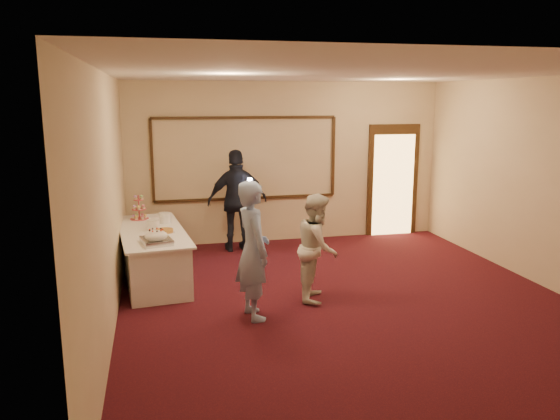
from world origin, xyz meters
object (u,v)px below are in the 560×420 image
at_px(buffet_table, 153,255).
at_px(pavlova_tray, 156,238).
at_px(tart, 165,231).
at_px(guest, 237,201).
at_px(woman, 318,247).
at_px(plate_stack_b, 165,218).
at_px(plate_stack_a, 153,225).
at_px(cupcake_stand, 139,210).
at_px(man, 253,250).

height_order(buffet_table, pavlova_tray, pavlova_tray).
xyz_separation_m(tart, guest, (1.31, 1.57, 0.11)).
bearing_deg(tart, woman, -28.36).
xyz_separation_m(plate_stack_b, tart, (-0.02, -0.66, -0.05)).
xyz_separation_m(plate_stack_a, guest, (1.47, 1.35, 0.06)).
distance_m(plate_stack_b, woman, 2.63).
distance_m(plate_stack_a, guest, 1.99).
bearing_deg(cupcake_stand, guest, 17.24).
height_order(cupcake_stand, woman, woman).
bearing_deg(pavlova_tray, man, -39.47).
bearing_deg(buffet_table, woman, -31.19).
bearing_deg(woman, buffet_table, 78.85).
relative_size(plate_stack_a, tart, 0.66).
bearing_deg(man, woman, -74.68).
distance_m(plate_stack_b, guest, 1.58).
bearing_deg(plate_stack_a, woman, -31.14).
relative_size(pavlova_tray, man, 0.32).
bearing_deg(cupcake_stand, man, -61.21).
bearing_deg(tart, cupcake_stand, 109.69).
distance_m(cupcake_stand, man, 2.93).
bearing_deg(buffet_table, man, -55.32).
bearing_deg(cupcake_stand, woman, -41.90).
distance_m(tart, guest, 2.05).
distance_m(man, woman, 1.07).
bearing_deg(woman, plate_stack_a, 78.90).
relative_size(buffet_table, man, 1.41).
bearing_deg(tart, plate_stack_a, 124.97).
height_order(buffet_table, plate_stack_b, plate_stack_b).
relative_size(buffet_table, pavlova_tray, 4.47).
bearing_deg(woman, plate_stack_b, 68.60).
bearing_deg(guest, cupcake_stand, 15.30).
relative_size(plate_stack_b, woman, 0.14).
bearing_deg(cupcake_stand, plate_stack_a, -75.10).
distance_m(plate_stack_a, plate_stack_b, 0.48).
relative_size(tart, guest, 0.16).
relative_size(pavlova_tray, woman, 0.38).
relative_size(pavlova_tray, plate_stack_b, 2.79).
xyz_separation_m(plate_stack_b, woman, (1.97, -1.74, -0.13)).
bearing_deg(pavlova_tray, tart, 78.07).
distance_m(pavlova_tray, tart, 0.58).
bearing_deg(plate_stack_a, guest, 42.67).
xyz_separation_m(woman, guest, (-0.69, 2.65, 0.18)).
xyz_separation_m(man, guest, (0.28, 3.09, 0.04)).
height_order(plate_stack_a, woman, woman).
height_order(buffet_table, man, man).
bearing_deg(plate_stack_a, buffet_table, 144.61).
relative_size(plate_stack_a, woman, 0.13).
xyz_separation_m(pavlova_tray, woman, (2.12, -0.51, -0.12)).
bearing_deg(guest, plate_stack_b, 33.32).
xyz_separation_m(buffet_table, pavlova_tray, (0.06, -0.81, 0.46)).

